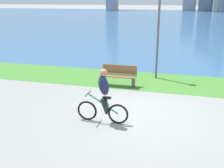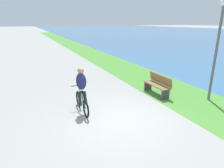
# 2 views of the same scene
# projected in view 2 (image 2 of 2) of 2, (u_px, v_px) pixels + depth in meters

# --- Properties ---
(ground_plane) EXTENTS (300.00, 300.00, 0.00)m
(ground_plane) POSITION_uv_depth(u_px,v_px,m) (119.00, 120.00, 6.48)
(ground_plane) COLOR gray
(grass_strip_bayside) EXTENTS (120.00, 2.95, 0.01)m
(grass_strip_bayside) POSITION_uv_depth(u_px,v_px,m) (199.00, 103.00, 7.89)
(grass_strip_bayside) COLOR #478433
(grass_strip_bayside) RESTS_ON ground
(cyclist_lead) EXTENTS (1.61, 0.52, 1.67)m
(cyclist_lead) POSITION_uv_depth(u_px,v_px,m) (82.00, 90.00, 6.83)
(cyclist_lead) COLOR black
(cyclist_lead) RESTS_ON ground
(bench_near_path) EXTENTS (1.50, 0.47, 0.90)m
(bench_near_path) POSITION_uv_depth(u_px,v_px,m) (158.00, 85.00, 8.68)
(bench_near_path) COLOR brown
(bench_near_path) RESTS_ON ground
(lamppost_tall) EXTENTS (0.28, 0.28, 3.97)m
(lamppost_tall) POSITION_uv_depth(u_px,v_px,m) (219.00, 37.00, 7.42)
(lamppost_tall) COLOR #595960
(lamppost_tall) RESTS_ON ground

